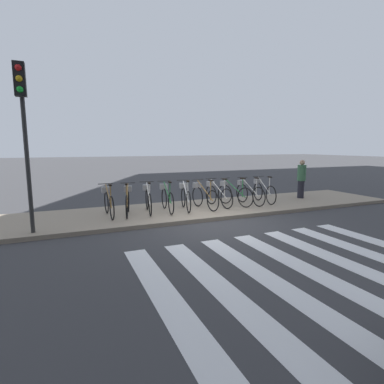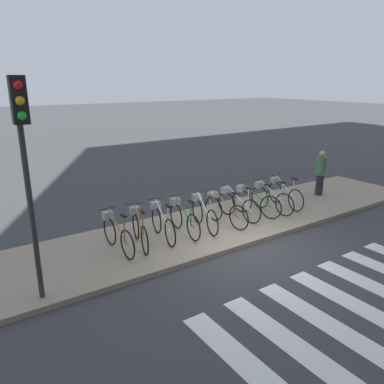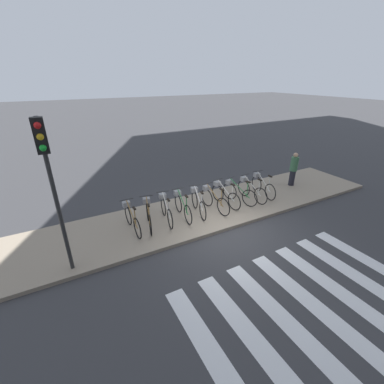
{
  "view_description": "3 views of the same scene",
  "coord_description": "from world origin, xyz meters",
  "views": [
    {
      "loc": [
        -3.97,
        -7.79,
        2.23
      ],
      "look_at": [
        -0.05,
        1.45,
        0.69
      ],
      "focal_mm": 28.0,
      "sensor_mm": 36.0,
      "label": 1
    },
    {
      "loc": [
        -5.91,
        -6.32,
        4.02
      ],
      "look_at": [
        -0.67,
        1.44,
        1.21
      ],
      "focal_mm": 35.0,
      "sensor_mm": 36.0,
      "label": 2
    },
    {
      "loc": [
        -4.54,
        -5.99,
        4.85
      ],
      "look_at": [
        -0.77,
        1.01,
        1.24
      ],
      "focal_mm": 24.0,
      "sensor_mm": 36.0,
      "label": 3
    }
  ],
  "objects": [
    {
      "name": "parked_bicycle_6",
      "position": [
        0.95,
        1.53,
        0.57
      ],
      "size": [
        0.46,
        1.66,
        1.03
      ],
      "color": "black",
      "rests_on": "sidewalk"
    },
    {
      "name": "parked_bicycle_5",
      "position": [
        0.33,
        1.35,
        0.57
      ],
      "size": [
        0.46,
        1.66,
        1.03
      ],
      "color": "black",
      "rests_on": "sidewalk"
    },
    {
      "name": "parked_bicycle_4",
      "position": [
        -0.3,
        1.44,
        0.57
      ],
      "size": [
        0.5,
        1.65,
        1.03
      ],
      "color": "black",
      "rests_on": "sidewalk"
    },
    {
      "name": "ground_plane",
      "position": [
        0.0,
        0.0,
        0.0
      ],
      "size": [
        120.0,
        120.0,
        0.0
      ],
      "primitive_type": "plane",
      "color": "#38383A"
    },
    {
      "name": "traffic_light",
      "position": [
        -4.79,
        0.25,
        2.96
      ],
      "size": [
        0.24,
        0.4,
        3.97
      ],
      "color": "#2D2D2D",
      "rests_on": "sidewalk"
    },
    {
      "name": "parked_bicycle_0",
      "position": [
        -2.82,
        1.44,
        0.57
      ],
      "size": [
        0.46,
        1.67,
        1.03
      ],
      "color": "black",
      "rests_on": "sidewalk"
    },
    {
      "name": "sidewalk",
      "position": [
        0.0,
        1.48,
        0.06
      ],
      "size": [
        15.7,
        2.97,
        0.12
      ],
      "color": "gray",
      "rests_on": "ground_plane"
    },
    {
      "name": "parked_bicycle_8",
      "position": [
        2.2,
        1.42,
        0.57
      ],
      "size": [
        0.46,
        1.67,
        1.03
      ],
      "color": "black",
      "rests_on": "sidewalk"
    },
    {
      "name": "parked_bicycle_7",
      "position": [
        1.56,
        1.45,
        0.57
      ],
      "size": [
        0.64,
        1.6,
        1.03
      ],
      "color": "black",
      "rests_on": "sidewalk"
    },
    {
      "name": "pedestrian",
      "position": [
        4.92,
        1.68,
        0.94
      ],
      "size": [
        0.34,
        0.34,
        1.57
      ],
      "color": "#23232D",
      "rests_on": "sidewalk"
    },
    {
      "name": "parked_bicycle_2",
      "position": [
        -1.57,
        1.48,
        0.57
      ],
      "size": [
        0.46,
        1.66,
        1.03
      ],
      "color": "black",
      "rests_on": "sidewalk"
    },
    {
      "name": "parked_bicycle_1",
      "position": [
        -2.24,
        1.42,
        0.57
      ],
      "size": [
        0.56,
        1.63,
        1.03
      ],
      "color": "black",
      "rests_on": "sidewalk"
    },
    {
      "name": "parked_bicycle_9",
      "position": [
        2.92,
        1.52,
        0.57
      ],
      "size": [
        0.46,
        1.66,
        1.03
      ],
      "color": "black",
      "rests_on": "sidewalk"
    },
    {
      "name": "parked_bicycle_3",
      "position": [
        -0.95,
        1.45,
        0.57
      ],
      "size": [
        0.46,
        1.67,
        1.03
      ],
      "color": "black",
      "rests_on": "sidewalk"
    }
  ]
}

